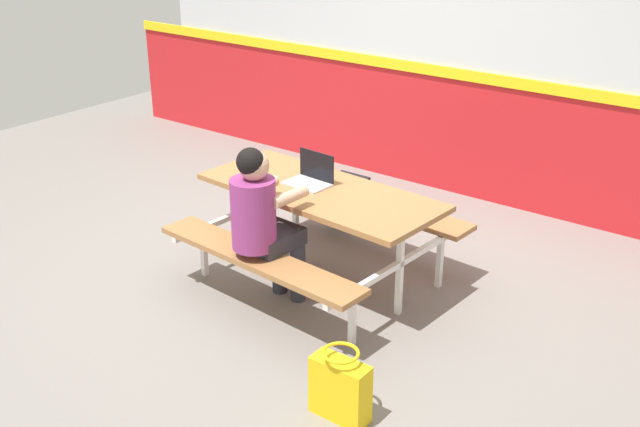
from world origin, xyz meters
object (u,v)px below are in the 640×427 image
tote_bag_bright (340,388)px  backpack_dark (350,201)px  student_nearer (262,216)px  laptop_silver (310,177)px  picnic_table_main (320,210)px

tote_bag_bright → backpack_dark: bearing=123.9°
tote_bag_bright → student_nearer: bearing=150.1°
laptop_silver → backpack_dark: (-0.30, 0.94, -0.57)m
picnic_table_main → tote_bag_bright: 1.63m
picnic_table_main → student_nearer: (-0.06, -0.55, 0.13)m
student_nearer → backpack_dark: 1.66m
student_nearer → tote_bag_bright: student_nearer is taller
laptop_silver → student_nearer: bearing=-84.5°
laptop_silver → tote_bag_bright: 1.80m
backpack_dark → tote_bag_bright: 2.62m
picnic_table_main → backpack_dark: bearing=113.1°
backpack_dark → picnic_table_main: bearing=-66.9°
picnic_table_main → tote_bag_bright: bearing=-48.8°
laptop_silver → backpack_dark: size_ratio=0.76×
student_nearer → backpack_dark: (-0.36, 1.54, -0.49)m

